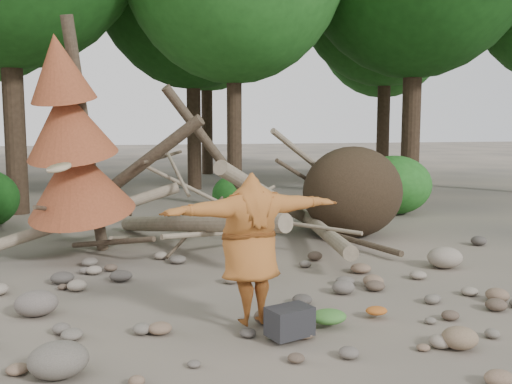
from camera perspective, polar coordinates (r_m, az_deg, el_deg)
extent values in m
plane|color=#514C44|center=(7.89, 4.54, -11.38)|extent=(120.00, 120.00, 0.00)
ellipsoid|color=#332619|center=(12.54, 9.65, 0.01)|extent=(2.20, 1.87, 1.98)
cylinder|color=gray|center=(11.06, -6.49, -3.15)|extent=(2.61, 5.11, 1.08)
cylinder|color=gray|center=(11.85, 1.83, -0.73)|extent=(3.18, 3.71, 1.90)
cylinder|color=brown|center=(11.76, -12.93, 1.49)|extent=(3.08, 1.91, 2.49)
cylinder|color=gray|center=(11.53, 6.61, -3.76)|extent=(1.13, 4.98, 0.43)
cylinder|color=brown|center=(12.11, -3.95, 3.70)|extent=(2.39, 1.03, 2.89)
cylinder|color=gray|center=(11.26, -16.85, -2.46)|extent=(3.71, 0.86, 1.20)
cylinder|color=#4C3F30|center=(10.83, -14.25, -4.89)|extent=(1.52, 1.70, 0.49)
cylinder|color=gray|center=(11.91, -1.21, -1.18)|extent=(1.57, 0.85, 0.69)
cylinder|color=#4C3F30|center=(12.78, 5.30, 1.15)|extent=(1.92, 1.25, 1.10)
cylinder|color=gray|center=(11.41, -7.88, 1.94)|extent=(0.37, 1.42, 0.85)
cylinder|color=#4C3F30|center=(11.52, 9.92, -4.84)|extent=(0.79, 2.54, 0.12)
cylinder|color=gray|center=(10.52, -4.97, -4.21)|extent=(1.78, 1.11, 0.29)
cylinder|color=#4C3F30|center=(10.92, -16.65, 5.18)|extent=(0.67, 1.13, 4.35)
cone|color=brown|center=(10.66, -17.44, 1.35)|extent=(2.06, 2.13, 1.86)
cone|color=brown|center=(10.41, -18.29, 6.70)|extent=(1.71, 1.78, 1.65)
cone|color=brown|center=(10.28, -19.09, 11.70)|extent=(1.23, 1.30, 1.41)
cylinder|color=#38281C|center=(16.93, -23.32, 13.16)|extent=(0.56, 0.56, 8.96)
cylinder|color=#38281C|center=(16.69, -2.20, 10.66)|extent=(0.44, 0.44, 7.14)
cylinder|color=#38281C|center=(19.47, 15.46, 13.30)|extent=(0.60, 0.60, 9.45)
cylinder|color=#38281C|center=(21.58, -6.29, 11.64)|extent=(0.52, 0.52, 8.54)
cylinder|color=#38281C|center=(23.40, 12.71, 10.62)|extent=(0.50, 0.50, 8.12)
cylinder|color=#38281C|center=(28.02, -4.95, 10.77)|extent=(0.54, 0.54, 8.75)
cylinder|color=#38281C|center=(30.27, 12.54, 9.48)|extent=(0.46, 0.46, 7.84)
ellipsoid|color=#1D5B1A|center=(30.75, 12.75, 17.21)|extent=(7.17, 7.17, 8.60)
ellipsoid|color=#1D5B1A|center=(15.36, -1.82, -0.26)|extent=(1.40, 1.40, 1.12)
ellipsoid|color=#266C21|center=(16.01, 13.66, 0.71)|extent=(2.00, 2.00, 1.60)
imported|color=#9E5823|center=(6.81, -0.55, -5.66)|extent=(2.31, 0.97, 1.82)
cylinder|color=tan|center=(6.27, -19.10, 2.32)|extent=(0.30, 0.30, 0.13)
cube|color=black|center=(6.69, 3.38, -13.26)|extent=(0.58, 0.47, 0.33)
ellipsoid|color=#3A702C|center=(7.16, 7.26, -12.64)|extent=(0.45, 0.37, 0.17)
ellipsoid|color=#A1511B|center=(7.58, 11.95, -11.89)|extent=(0.28, 0.23, 0.10)
ellipsoid|color=#625C52|center=(6.11, -19.15, -15.57)|extent=(0.59, 0.53, 0.35)
ellipsoid|color=#806850|center=(6.85, 19.71, -13.58)|extent=(0.41, 0.37, 0.24)
ellipsoid|color=gray|center=(10.36, 18.37, -6.24)|extent=(0.61, 0.55, 0.36)
ellipsoid|color=#675D56|center=(8.00, -21.12, -10.34)|extent=(0.55, 0.49, 0.33)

